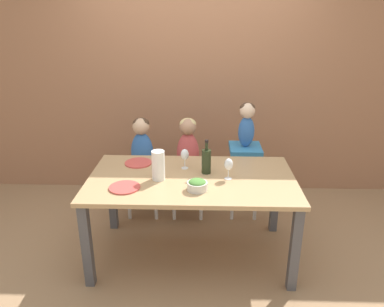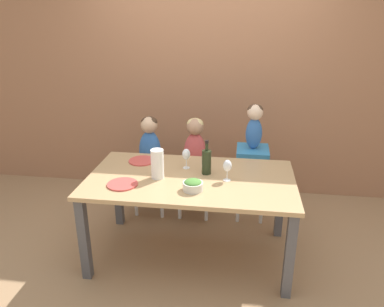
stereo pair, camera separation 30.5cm
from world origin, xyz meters
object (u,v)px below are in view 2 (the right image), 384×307
Objects in this scene: chair_far_center at (195,180)px; wine_glass_near at (227,166)px; paper_towel_roll at (157,164)px; person_child_center at (195,145)px; dinner_plate_front_left at (122,184)px; wine_glass_far at (186,155)px; chair_far_left at (151,178)px; person_child_left at (150,143)px; dinner_plate_back_left at (142,161)px; chair_right_highchair at (252,165)px; person_baby_right at (254,123)px; salad_bowl_large at (193,185)px; wine_bottle at (207,161)px.

wine_glass_near is (0.36, -0.74, 0.49)m from chair_far_center.
paper_towel_roll is at bearing -104.80° from chair_far_center.
person_child_center reaches higher than dinner_plate_front_left.
wine_glass_far is at bearing 41.98° from dinner_plate_front_left.
dinner_plate_front_left is at bearing -89.21° from chair_far_left.
dinner_plate_back_left is at bearing -85.17° from person_child_left.
wine_glass_far is at bearing -12.55° from dinner_plate_back_left.
chair_right_highchair is at bearing 43.07° from wine_glass_far.
person_child_center reaches higher than chair_far_left.
chair_right_highchair is 0.44m from person_baby_right.
wine_glass_far reaches higher than chair_far_center.
chair_right_highchair is at bearing 44.76° from paper_towel_roll.
salad_bowl_large reaches higher than chair_right_highchair.
person_child_left is at bearing 135.40° from wine_bottle.
wine_bottle reaches higher than chair_far_center.
person_child_left is at bearing 180.00° from person_child_center.
salad_bowl_large is at bearing -102.26° from wine_bottle.
wine_bottle is 0.71m from dinner_plate_front_left.
person_child_left reaches higher than wine_glass_near.
wine_glass_near reaches higher than chair_far_left.
chair_far_left is 1.05m from chair_right_highchair.
wine_bottle is 0.21m from wine_glass_far.
wine_bottle is at bearing -74.09° from chair_far_center.
salad_bowl_large reaches higher than dinner_plate_back_left.
wine_bottle is 1.22× the size of dinner_plate_back_left.
chair_far_center is at bearing 75.20° from paper_towel_roll.
person_child_left is 3.33× the size of wine_glass_near.
person_baby_right is at bearing 90.00° from chair_right_highchair.
wine_glass_near is (0.36, -0.74, 0.11)m from person_child_center.
wine_glass_near reaches higher than chair_far_center.
chair_far_left is 1.90× the size of dinner_plate_front_left.
paper_towel_roll is 0.37m from salad_bowl_large.
chair_far_left is at bearing 94.84° from dinner_plate_back_left.
wine_bottle is at bearing -17.07° from dinner_plate_back_left.
dinner_plate_front_left and dinner_plate_back_left have the same top height.
paper_towel_roll is 1.01× the size of dinner_plate_back_left.
chair_far_left is at bearing 180.00° from chair_far_center.
wine_glass_near is (0.82, -0.74, 0.49)m from chair_far_left.
chair_right_highchair is 0.84m from wine_glass_far.
paper_towel_roll is at bearing -130.88° from wine_glass_far.
wine_bottle is at bearing 19.89° from paper_towel_roll.
wine_glass_near is 0.73× the size of dinner_plate_front_left.
chair_right_highchair is 3.17× the size of dinner_plate_back_left.
chair_right_highchair is 1.30× the size of person_child_left.
wine_glass_near is at bearing -64.35° from chair_far_center.
wine_bottle is at bearing 147.57° from wine_glass_near.
person_child_center is at bearing 179.88° from chair_right_highchair.
salad_bowl_large is at bearing -83.40° from chair_far_center.
wine_bottle is (-0.39, -0.63, -0.16)m from person_baby_right.
person_child_left is 2.42× the size of paper_towel_roll.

